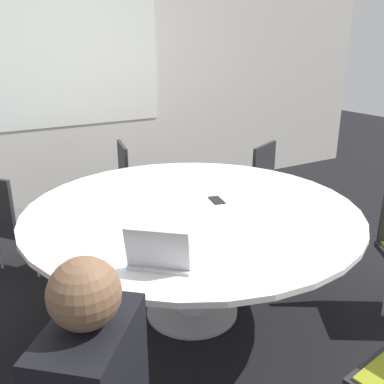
# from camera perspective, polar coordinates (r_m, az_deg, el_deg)

# --- Properties ---
(ground_plane) EXTENTS (16.00, 16.00, 0.00)m
(ground_plane) POSITION_cam_1_polar(r_m,az_deg,el_deg) (3.01, -0.00, -15.57)
(ground_plane) COLOR black
(wall_back) EXTENTS (8.00, 0.07, 2.70)m
(wall_back) POSITION_cam_1_polar(r_m,az_deg,el_deg) (4.66, -15.35, 14.18)
(wall_back) COLOR silver
(wall_back) RESTS_ON ground_plane
(conference_table) EXTENTS (2.06, 2.06, 0.76)m
(conference_table) POSITION_cam_1_polar(r_m,az_deg,el_deg) (2.69, -0.00, -4.07)
(conference_table) COLOR #B7B7BC
(conference_table) RESTS_ON ground_plane
(chair_3) EXTENTS (0.58, 0.57, 0.85)m
(chair_3) POSITION_cam_1_polar(r_m,az_deg,el_deg) (3.98, 11.11, 1.14)
(chair_3) COLOR #262628
(chair_3) RESTS_ON ground_plane
(chair_4) EXTENTS (0.51, 0.52, 0.85)m
(chair_4) POSITION_cam_1_polar(r_m,az_deg,el_deg) (4.05, -7.30, 1.70)
(chair_4) COLOR #262628
(chair_4) RESTS_ON ground_plane
(chair_5) EXTENTS (0.60, 0.61, 0.85)m
(chair_5) POSITION_cam_1_polar(r_m,az_deg,el_deg) (3.46, -23.65, -3.03)
(chair_5) COLOR #262628
(chair_5) RESTS_ON ground_plane
(laptop) EXTENTS (0.38, 0.37, 0.21)m
(laptop) POSITION_cam_1_polar(r_m,az_deg,el_deg) (1.96, -4.17, -8.47)
(laptop) COLOR silver
(laptop) RESTS_ON conference_table
(cell_phone) EXTENTS (0.10, 0.15, 0.01)m
(cell_phone) POSITION_cam_1_polar(r_m,az_deg,el_deg) (2.76, 3.30, -1.09)
(cell_phone) COLOR black
(cell_phone) RESTS_ON conference_table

